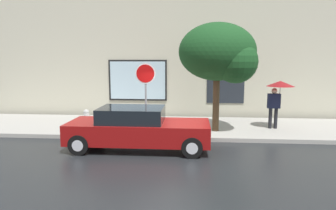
% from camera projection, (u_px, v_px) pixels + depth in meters
% --- Properties ---
extents(ground_plane, '(60.00, 60.00, 0.00)m').
position_uv_depth(ground_plane, '(174.00, 149.00, 9.93)').
color(ground_plane, black).
extents(sidewalk, '(20.00, 4.00, 0.15)m').
position_uv_depth(sidewalk, '(178.00, 127.00, 12.87)').
color(sidewalk, '#A3A099').
rests_on(sidewalk, ground).
extents(building_facade, '(20.00, 0.67, 7.00)m').
position_uv_depth(building_facade, '(181.00, 48.00, 14.82)').
color(building_facade, beige).
rests_on(building_facade, ground).
extents(parked_car, '(4.58, 1.80, 1.39)m').
position_uv_depth(parked_car, '(137.00, 129.00, 9.88)').
color(parked_car, maroon).
rests_on(parked_car, ground).
extents(fire_hydrant, '(0.30, 0.44, 0.80)m').
position_uv_depth(fire_hydrant, '(87.00, 119.00, 12.10)').
color(fire_hydrant, white).
rests_on(fire_hydrant, sidewalk).
extents(pedestrian_with_umbrella, '(1.10, 1.10, 1.93)m').
position_uv_depth(pedestrian_with_umbrella, '(278.00, 90.00, 12.05)').
color(pedestrian_with_umbrella, black).
rests_on(pedestrian_with_umbrella, sidewalk).
extents(street_tree, '(2.93, 2.49, 4.16)m').
position_uv_depth(street_tree, '(221.00, 54.00, 11.36)').
color(street_tree, '#4C3823').
rests_on(street_tree, sidewalk).
extents(stop_sign, '(0.76, 0.10, 2.64)m').
position_uv_depth(stop_sign, '(146.00, 84.00, 11.13)').
color(stop_sign, gray).
rests_on(stop_sign, sidewalk).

